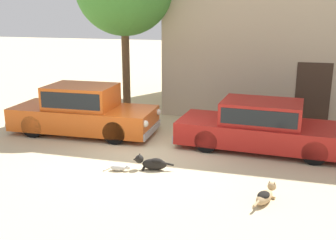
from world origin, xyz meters
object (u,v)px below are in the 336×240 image
at_px(parked_sedan_nearest, 83,110).
at_px(stray_cat, 119,168).
at_px(stray_dog_spotted, 152,163).
at_px(parked_sedan_second, 262,125).
at_px(stray_dog_tan, 265,195).

bearing_deg(parked_sedan_nearest, stray_cat, -50.46).
distance_m(stray_dog_spotted, stray_cat, 0.79).
relative_size(parked_sedan_second, stray_dog_spotted, 4.80).
relative_size(parked_sedan_second, stray_dog_tan, 5.01).
bearing_deg(parked_sedan_second, stray_dog_tan, -81.82).
distance_m(stray_dog_spotted, stray_dog_tan, 2.91).
distance_m(parked_sedan_nearest, stray_dog_tan, 6.61).
distance_m(parked_sedan_second, stray_dog_tan, 3.35).
xyz_separation_m(parked_sedan_second, stray_cat, (-3.18, -2.57, -0.60)).
height_order(parked_sedan_second, stray_dog_spotted, parked_sedan_second).
bearing_deg(stray_dog_spotted, stray_cat, 12.15).
bearing_deg(stray_dog_spotted, parked_sedan_nearest, -46.45).
xyz_separation_m(parked_sedan_second, stray_dog_spotted, (-2.45, -2.29, -0.50)).
distance_m(parked_sedan_second, stray_dog_spotted, 3.39).
bearing_deg(parked_sedan_second, stray_cat, -137.71).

